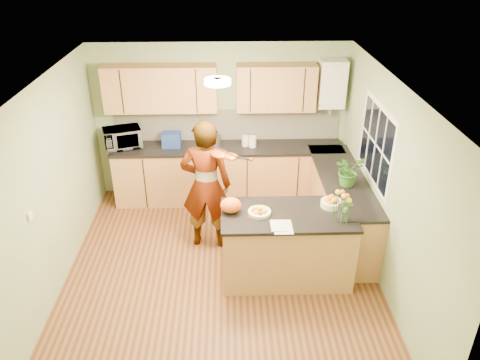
{
  "coord_description": "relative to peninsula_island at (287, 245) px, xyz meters",
  "views": [
    {
      "loc": [
        0.1,
        -4.82,
        3.94
      ],
      "look_at": [
        0.26,
        0.5,
        1.11
      ],
      "focal_mm": 35.0,
      "sensor_mm": 36.0,
      "label": 1
    }
  ],
  "objects": [
    {
      "name": "floor",
      "position": [
        -0.83,
        0.05,
        -0.47
      ],
      "size": [
        4.5,
        4.5,
        0.0
      ],
      "primitive_type": "plane",
      "color": "#582C19",
      "rests_on": "ground"
    },
    {
      "name": "ceiling",
      "position": [
        -0.83,
        0.05,
        2.03
      ],
      "size": [
        4.0,
        4.5,
        0.02
      ],
      "primitive_type": "cube",
      "color": "silver",
      "rests_on": "wall_back"
    },
    {
      "name": "wall_back",
      "position": [
        -0.83,
        2.3,
        0.78
      ],
      "size": [
        4.0,
        0.02,
        2.5
      ],
      "primitive_type": "cube",
      "color": "#88A173",
      "rests_on": "floor"
    },
    {
      "name": "wall_front",
      "position": [
        -0.83,
        -2.2,
        0.78
      ],
      "size": [
        4.0,
        0.02,
        2.5
      ],
      "primitive_type": "cube",
      "color": "#88A173",
      "rests_on": "floor"
    },
    {
      "name": "wall_left",
      "position": [
        -2.83,
        0.05,
        0.78
      ],
      "size": [
        0.02,
        4.5,
        2.5
      ],
      "primitive_type": "cube",
      "color": "#88A173",
      "rests_on": "floor"
    },
    {
      "name": "wall_right",
      "position": [
        1.17,
        0.05,
        0.78
      ],
      "size": [
        0.02,
        4.5,
        2.5
      ],
      "primitive_type": "cube",
      "color": "#88A173",
      "rests_on": "floor"
    },
    {
      "name": "back_counter",
      "position": [
        -0.73,
        2.0,
        0.0
      ],
      "size": [
        3.64,
        0.62,
        0.94
      ],
      "color": "#AD7C45",
      "rests_on": "floor"
    },
    {
      "name": "right_counter",
      "position": [
        0.87,
        0.9,
        0.0
      ],
      "size": [
        0.62,
        2.24,
        0.94
      ],
      "color": "#AD7C45",
      "rests_on": "floor"
    },
    {
      "name": "splashback",
      "position": [
        -0.73,
        2.28,
        0.73
      ],
      "size": [
        3.6,
        0.02,
        0.52
      ],
      "primitive_type": "cube",
      "color": "silver",
      "rests_on": "back_counter"
    },
    {
      "name": "upper_cabinets",
      "position": [
        -1.0,
        2.13,
        1.38
      ],
      "size": [
        3.2,
        0.34,
        0.7
      ],
      "color": "#AD7C45",
      "rests_on": "wall_back"
    },
    {
      "name": "boiler",
      "position": [
        0.87,
        2.14,
        1.43
      ],
      "size": [
        0.4,
        0.3,
        0.86
      ],
      "color": "white",
      "rests_on": "wall_back"
    },
    {
      "name": "window_right",
      "position": [
        1.17,
        0.65,
        1.08
      ],
      "size": [
        0.01,
        1.3,
        1.05
      ],
      "color": "white",
      "rests_on": "wall_right"
    },
    {
      "name": "light_switch",
      "position": [
        -2.81,
        -0.55,
        0.83
      ],
      "size": [
        0.02,
        0.09,
        0.09
      ],
      "primitive_type": "cube",
      "color": "white",
      "rests_on": "wall_left"
    },
    {
      "name": "ceiling_lamp",
      "position": [
        -0.83,
        0.35,
        1.99
      ],
      "size": [
        0.3,
        0.3,
        0.07
      ],
      "color": "#FFEABF",
      "rests_on": "ceiling"
    },
    {
      "name": "peninsula_island",
      "position": [
        0.0,
        0.0,
        0.0
      ],
      "size": [
        1.63,
        0.83,
        0.93
      ],
      "color": "#AD7C45",
      "rests_on": "floor"
    },
    {
      "name": "fruit_dish",
      "position": [
        -0.35,
        -0.0,
        0.5
      ],
      "size": [
        0.28,
        0.28,
        0.1
      ],
      "color": "#FAE6C8",
      "rests_on": "peninsula_island"
    },
    {
      "name": "orange_bowl",
      "position": [
        0.55,
        0.15,
        0.53
      ],
      "size": [
        0.26,
        0.26,
        0.15
      ],
      "color": "#FAE6C8",
      "rests_on": "peninsula_island"
    },
    {
      "name": "flower_vase",
      "position": [
        0.6,
        -0.18,
        0.77
      ],
      "size": [
        0.25,
        0.25,
        0.46
      ],
      "rotation": [
        0.0,
        0.0,
        -0.43
      ],
      "color": "silver",
      "rests_on": "peninsula_island"
    },
    {
      "name": "orange_bag",
      "position": [
        -0.69,
        0.05,
        0.56
      ],
      "size": [
        0.29,
        0.26,
        0.19
      ],
      "primitive_type": "ellipsoid",
      "rotation": [
        0.0,
        0.0,
        0.18
      ],
      "color": "#FF6115",
      "rests_on": "peninsula_island"
    },
    {
      "name": "papers",
      "position": [
        -0.1,
        -0.3,
        0.47
      ],
      "size": [
        0.22,
        0.3,
        0.01
      ],
      "primitive_type": "cube",
      "color": "silver",
      "rests_on": "peninsula_island"
    },
    {
      "name": "violinist",
      "position": [
        -1.02,
        0.74,
        0.46
      ],
      "size": [
        0.71,
        0.5,
        1.86
      ],
      "primitive_type": "imported",
      "rotation": [
        0.0,
        0.0,
        3.06
      ],
      "color": "#E3A78B",
      "rests_on": "floor"
    },
    {
      "name": "violin",
      "position": [
        -0.82,
        0.52,
        1.02
      ],
      "size": [
        0.67,
        0.58,
        0.17
      ],
      "primitive_type": null,
      "rotation": [
        0.17,
        0.0,
        -0.61
      ],
      "color": "#591C05",
      "rests_on": "violinist"
    },
    {
      "name": "microwave",
      "position": [
        -2.36,
        2.03,
        0.63
      ],
      "size": [
        0.65,
        0.54,
        0.31
      ],
      "primitive_type": "imported",
      "rotation": [
        0.0,
        0.0,
        0.32
      ],
      "color": "white",
      "rests_on": "back_counter"
    },
    {
      "name": "blue_box",
      "position": [
        -1.6,
        2.03,
        0.59
      ],
      "size": [
        0.29,
        0.21,
        0.23
      ],
      "primitive_type": "cube",
      "rotation": [
        0.0,
        0.0,
        0.0
      ],
      "color": "navy",
      "rests_on": "back_counter"
    },
    {
      "name": "kettle",
      "position": [
        -0.91,
        2.02,
        0.6
      ],
      "size": [
        0.16,
        0.16,
        0.31
      ],
      "rotation": [
        0.0,
        0.0,
        -0.2
      ],
      "color": "#B5B5BA",
      "rests_on": "back_counter"
    },
    {
      "name": "jar_cream",
      "position": [
        -0.44,
        2.02,
        0.56
      ],
      "size": [
        0.13,
        0.13,
        0.17
      ],
      "primitive_type": "cylinder",
      "rotation": [
        0.0,
        0.0,
        0.19
      ],
      "color": "#FAE6C8",
      "rests_on": "back_counter"
    },
    {
      "name": "jar_white",
      "position": [
        -0.33,
        1.97,
        0.56
      ],
      "size": [
        0.14,
        0.14,
        0.18
      ],
      "primitive_type": "cylinder",
      "rotation": [
        0.0,
        0.0,
        0.21
      ],
      "color": "white",
      "rests_on": "back_counter"
    },
    {
      "name": "potted_plant",
      "position": [
        0.87,
        0.69,
        0.69
      ],
      "size": [
        0.49,
        0.46,
        0.43
      ],
      "primitive_type": "imported",
      "rotation": [
        0.0,
        0.0,
        0.41
      ],
      "color": "#387226",
      "rests_on": "right_counter"
    }
  ]
}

